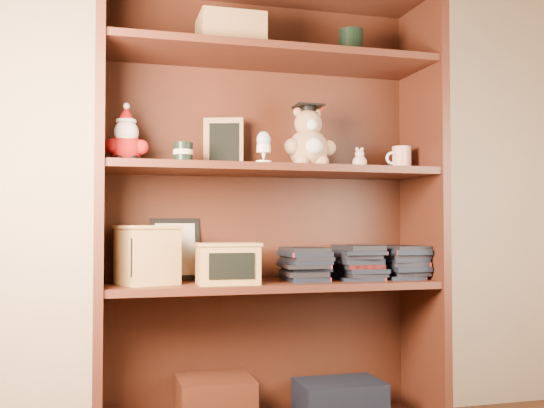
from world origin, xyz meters
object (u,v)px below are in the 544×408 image
(grad_teddy_bear, at_px, (309,143))
(teacher_mug, at_px, (401,158))
(bookcase, at_px, (268,216))
(treats_box, at_px, (147,254))

(grad_teddy_bear, height_order, teacher_mug, grad_teddy_bear)
(bookcase, distance_m, teacher_mug, 0.55)
(treats_box, bearing_deg, grad_teddy_bear, -0.63)
(teacher_mug, bearing_deg, grad_teddy_bear, -178.89)
(bookcase, xyz_separation_m, teacher_mug, (0.50, -0.05, 0.22))
(teacher_mug, height_order, treats_box, teacher_mug)
(teacher_mug, bearing_deg, treats_box, -179.95)
(bookcase, height_order, teacher_mug, bookcase)
(bookcase, distance_m, grad_teddy_bear, 0.30)
(grad_teddy_bear, height_order, treats_box, grad_teddy_bear)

